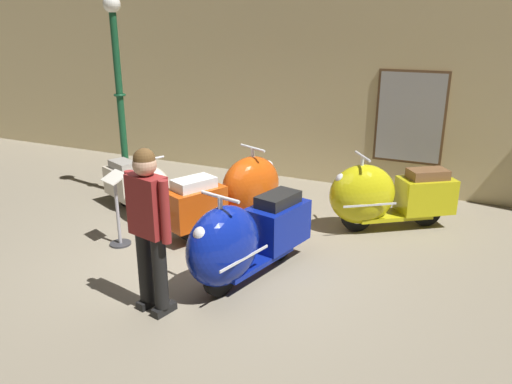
# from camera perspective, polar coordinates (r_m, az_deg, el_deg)

# --- Properties ---
(ground_plane) EXTENTS (60.00, 60.00, 0.00)m
(ground_plane) POSITION_cam_1_polar(r_m,az_deg,el_deg) (6.34, -4.84, -7.55)
(ground_plane) COLOR gray
(showroom_back_wall) EXTENTS (18.00, 0.63, 3.66)m
(showroom_back_wall) POSITION_cam_1_polar(r_m,az_deg,el_deg) (9.05, 7.84, 12.48)
(showroom_back_wall) COLOR #CCB784
(showroom_back_wall) RESTS_ON ground
(scooter_0) EXTENTS (1.64, 1.04, 0.97)m
(scooter_0) POSITION_cam_1_polar(r_m,az_deg,el_deg) (7.66, -12.72, 0.37)
(scooter_0) COLOR black
(scooter_0) RESTS_ON ground
(scooter_1) EXTENTS (1.23, 1.90, 1.13)m
(scooter_1) POSITION_cam_1_polar(r_m,az_deg,el_deg) (7.08, -2.42, -0.09)
(scooter_1) COLOR black
(scooter_1) RESTS_ON ground
(scooter_2) EXTENTS (0.93, 1.93, 1.13)m
(scooter_2) POSITION_cam_1_polar(r_m,az_deg,el_deg) (5.58, -1.65, -5.46)
(scooter_2) COLOR black
(scooter_2) RESTS_ON ground
(scooter_3) EXTENTS (1.76, 1.47, 1.10)m
(scooter_3) POSITION_cam_1_polar(r_m,az_deg,el_deg) (7.22, 14.09, -0.40)
(scooter_3) COLOR black
(scooter_3) RESTS_ON ground
(lamppost) EXTENTS (0.28, 0.28, 3.18)m
(lamppost) POSITION_cam_1_polar(r_m,az_deg,el_deg) (8.42, -15.21, 10.34)
(lamppost) COLOR #144728
(lamppost) RESTS_ON ground
(visitor_0) EXTENTS (0.57, 0.33, 1.71)m
(visitor_0) POSITION_cam_1_polar(r_m,az_deg,el_deg) (4.95, -12.08, -3.22)
(visitor_0) COLOR black
(visitor_0) RESTS_ON ground
(info_stanchion) EXTENTS (0.38, 0.32, 0.99)m
(info_stanchion) POSITION_cam_1_polar(r_m,az_deg,el_deg) (6.78, -15.42, -2.62)
(info_stanchion) COLOR #333338
(info_stanchion) RESTS_ON ground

